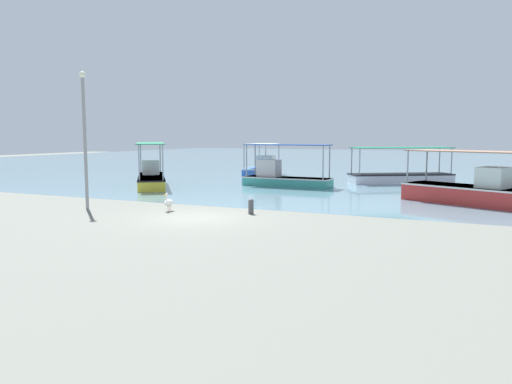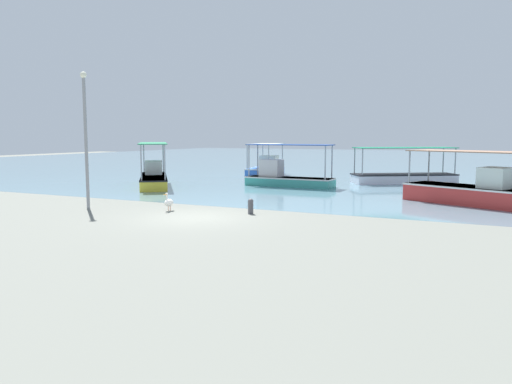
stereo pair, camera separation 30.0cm
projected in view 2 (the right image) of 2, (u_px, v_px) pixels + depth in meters
name	position (u px, v px, depth m)	size (l,w,h in m)	color
ground	(195.00, 217.00, 19.70)	(120.00, 120.00, 0.00)	slate
harbor_water	(399.00, 161.00, 62.85)	(110.00, 90.00, 0.00)	slate
fishing_boat_far_left	(154.00, 176.00, 31.99)	(5.46, 6.59, 2.74)	gold
fishing_boat_outer	(266.00, 168.00, 40.15)	(2.75, 5.25, 2.54)	blue
fishing_boat_far_right	(471.00, 190.00, 23.38)	(6.12, 4.33, 2.50)	red
fishing_boat_near_right	(286.00, 176.00, 31.63)	(5.73, 1.76, 2.65)	teal
fishing_boat_near_left	(404.00, 176.00, 33.70)	(6.90, 5.29, 2.41)	white
pelican	(169.00, 202.00, 21.35)	(0.31, 0.80, 0.80)	#E0997A
lamp_post	(86.00, 133.00, 21.59)	(0.28, 0.28, 5.94)	gray
mooring_bollard	(251.00, 206.00, 20.50)	(0.23, 0.23, 0.64)	#47474C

